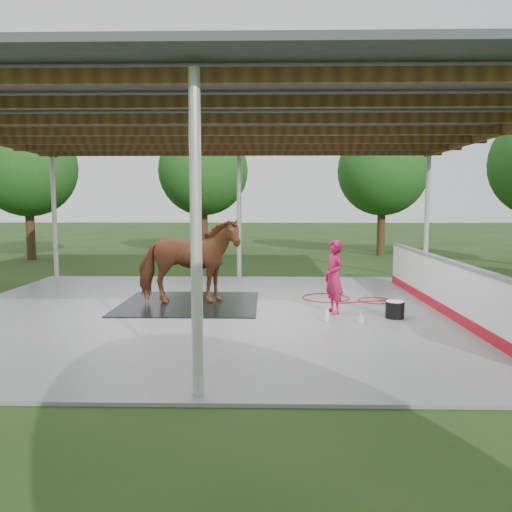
{
  "coord_description": "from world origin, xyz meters",
  "views": [
    {
      "loc": [
        0.83,
        -10.55,
        2.36
      ],
      "look_at": [
        0.6,
        0.29,
        1.21
      ],
      "focal_mm": 35.0,
      "sensor_mm": 36.0,
      "label": 1
    }
  ],
  "objects_px": {
    "dasher_board": "(443,287)",
    "horse": "(189,261)",
    "wash_bucket": "(395,309)",
    "handler": "(334,277)"
  },
  "relations": [
    {
      "from": "dasher_board",
      "to": "wash_bucket",
      "type": "height_order",
      "value": "dasher_board"
    },
    {
      "from": "horse",
      "to": "wash_bucket",
      "type": "bearing_deg",
      "value": -114.76
    },
    {
      "from": "handler",
      "to": "wash_bucket",
      "type": "xyz_separation_m",
      "value": [
        1.18,
        -0.43,
        -0.59
      ]
    },
    {
      "from": "horse",
      "to": "handler",
      "type": "relative_size",
      "value": 1.48
    },
    {
      "from": "dasher_board",
      "to": "horse",
      "type": "distance_m",
      "value": 5.6
    },
    {
      "from": "horse",
      "to": "wash_bucket",
      "type": "distance_m",
      "value": 4.63
    },
    {
      "from": "dasher_board",
      "to": "wash_bucket",
      "type": "relative_size",
      "value": 21.21
    },
    {
      "from": "handler",
      "to": "wash_bucket",
      "type": "distance_m",
      "value": 1.39
    },
    {
      "from": "dasher_board",
      "to": "wash_bucket",
      "type": "bearing_deg",
      "value": -152.32
    },
    {
      "from": "horse",
      "to": "wash_bucket",
      "type": "relative_size",
      "value": 6.08
    }
  ]
}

